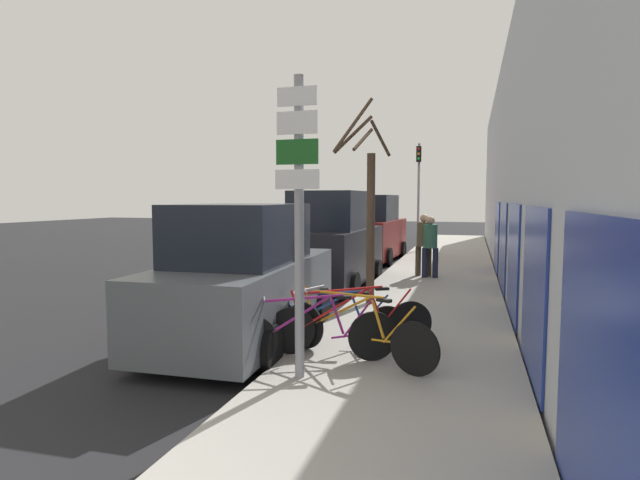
# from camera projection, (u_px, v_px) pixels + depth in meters

# --- Properties ---
(ground_plane) EXTENTS (80.00, 80.00, 0.00)m
(ground_plane) POSITION_uv_depth(u_px,v_px,m) (331.00, 289.00, 13.05)
(ground_plane) COLOR black
(sidewalk_curb) EXTENTS (3.20, 32.00, 0.15)m
(sidewalk_curb) POSITION_uv_depth(u_px,v_px,m) (440.00, 275.00, 14.95)
(sidewalk_curb) COLOR #ADA89E
(sidewalk_curb) RESTS_ON ground
(building_facade) EXTENTS (0.23, 32.00, 6.50)m
(building_facade) POSITION_uv_depth(u_px,v_px,m) (505.00, 168.00, 14.10)
(building_facade) COLOR #B2B7C1
(building_facade) RESTS_ON ground
(signpost) EXTENTS (0.55, 0.14, 3.66)m
(signpost) POSITION_uv_depth(u_px,v_px,m) (299.00, 214.00, 6.01)
(signpost) COLOR #939399
(signpost) RESTS_ON sidewalk_curb
(bicycle_0) EXTENTS (2.10, 1.03, 0.94)m
(bicycle_0) POSITION_uv_depth(u_px,v_px,m) (313.00, 335.00, 6.64)
(bicycle_0) COLOR black
(bicycle_0) RESTS_ON sidewalk_curb
(bicycle_1) EXTENTS (2.32, 0.99, 0.94)m
(bicycle_1) POSITION_uv_depth(u_px,v_px,m) (355.00, 332.00, 6.76)
(bicycle_1) COLOR black
(bicycle_1) RESTS_ON sidewalk_curb
(bicycle_2) EXTENTS (2.18, 1.24, 0.93)m
(bicycle_2) POSITION_uv_depth(u_px,v_px,m) (352.00, 323.00, 7.25)
(bicycle_2) COLOR black
(bicycle_2) RESTS_ON sidewalk_curb
(bicycle_3) EXTENTS (2.10, 0.63, 0.83)m
(bicycle_3) POSITION_uv_depth(u_px,v_px,m) (336.00, 321.00, 7.51)
(bicycle_3) COLOR black
(bicycle_3) RESTS_ON sidewalk_curb
(parked_car_0) EXTENTS (2.22, 4.67, 2.27)m
(parked_car_0) POSITION_uv_depth(u_px,v_px,m) (245.00, 279.00, 8.21)
(parked_car_0) COLOR #51565B
(parked_car_0) RESTS_ON ground
(parked_car_1) EXTENTS (2.19, 4.30, 2.56)m
(parked_car_1) POSITION_uv_depth(u_px,v_px,m) (332.00, 244.00, 13.37)
(parked_car_1) COLOR black
(parked_car_1) RESTS_ON ground
(parked_car_2) EXTENTS (2.18, 4.45, 2.49)m
(parked_car_2) POSITION_uv_depth(u_px,v_px,m) (372.00, 231.00, 18.84)
(parked_car_2) COLOR maroon
(parked_car_2) RESTS_ON ground
(pedestrian_near) EXTENTS (0.46, 0.39, 1.77)m
(pedestrian_near) POSITION_uv_depth(u_px,v_px,m) (424.00, 240.00, 14.18)
(pedestrian_near) COLOR #4C3D2D
(pedestrian_near) RESTS_ON sidewalk_curb
(pedestrian_far) EXTENTS (0.45, 0.38, 1.72)m
(pedestrian_far) POSITION_uv_depth(u_px,v_px,m) (430.00, 242.00, 13.89)
(pedestrian_far) COLOR #1E2338
(pedestrian_far) RESTS_ON sidewalk_curb
(street_tree) EXTENTS (1.05, 1.56, 4.27)m
(street_tree) POSITION_uv_depth(u_px,v_px,m) (369.00, 212.00, 10.38)
(street_tree) COLOR #4C3828
(street_tree) RESTS_ON sidewalk_curb
(traffic_light) EXTENTS (0.20, 0.30, 4.50)m
(traffic_light) POSITION_uv_depth(u_px,v_px,m) (419.00, 182.00, 20.81)
(traffic_light) COLOR #939399
(traffic_light) RESTS_ON sidewalk_curb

